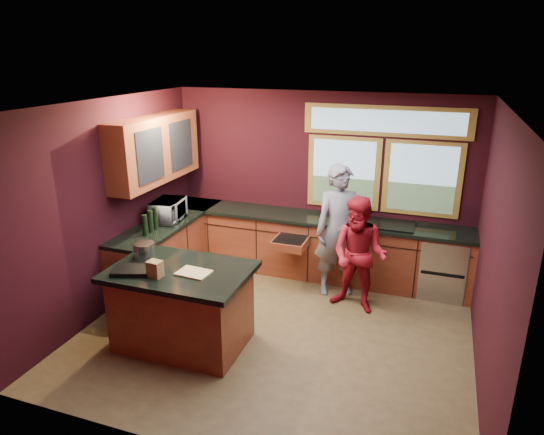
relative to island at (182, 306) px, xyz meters
The scene contains 14 objects.
floor 1.20m from the island, 32.13° to the left, with size 4.50×4.50×0.00m, color brown.
room_shell 1.64m from the island, 69.65° to the left, with size 4.52×4.02×2.71m.
back_counter 2.55m from the island, 63.60° to the left, with size 4.50×0.64×0.93m.
left_counter 1.76m from the island, 125.22° to the left, with size 0.64×2.30×0.93m.
island is the anchor object (origin of this frame).
person_grey 2.35m from the island, 52.58° to the left, with size 0.67×0.44×1.84m, color slate.
person_red 2.29m from the island, 39.78° to the left, with size 0.74×0.58×1.53m, color maroon.
microwave 1.83m from the island, 124.70° to the left, with size 0.55×0.37×0.30m, color #999999.
potted_plant 2.85m from the island, 57.27° to the left, with size 0.35×0.30×0.39m, color #999999.
paper_towel 2.78m from the island, 57.25° to the left, with size 0.12×0.12×0.28m, color white.
cutting_board 0.52m from the island, 14.04° to the right, with size 0.35×0.25×0.02m, color tan.
stock_pot 0.80m from the island, 164.74° to the left, with size 0.24×0.24×0.18m, color #ACACB1.
paper_bag 0.63m from the island, 120.96° to the right, with size 0.15×0.12×0.18m, color brown.
black_tray 0.71m from the island, 150.95° to the right, with size 0.40×0.28×0.05m, color black.
Camera 1 is at (1.65, -4.85, 3.24)m, focal length 32.00 mm.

